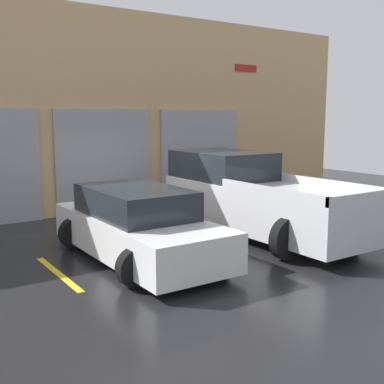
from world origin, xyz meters
name	(u,v)px	position (x,y,z in m)	size (l,w,h in m)	color
ground_plane	(165,231)	(0.00, 0.00, 0.00)	(28.00, 28.00, 0.00)	black
shophouse_building	(105,113)	(-0.01, 3.29, 2.80)	(17.99, 0.68, 5.68)	tan
pickup_truck	(253,197)	(1.58, -1.35, 0.87)	(2.48, 5.37, 1.86)	silver
sedan_white	(137,226)	(-1.58, -1.62, 0.64)	(2.17, 4.41, 1.38)	white
parking_stripe_far_left	(58,273)	(-3.16, -1.65, 0.00)	(0.12, 2.20, 0.01)	gold
parking_stripe_left	(205,246)	(0.00, -1.65, 0.00)	(0.12, 2.20, 0.01)	gold
parking_stripe_centre	(309,227)	(3.16, -1.65, 0.00)	(0.12, 2.20, 0.01)	gold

